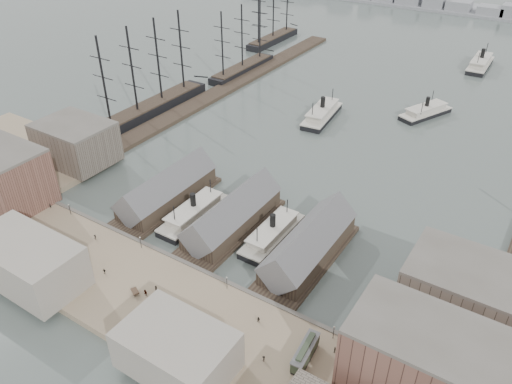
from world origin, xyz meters
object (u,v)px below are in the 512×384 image
Objects in this scene: horse_cart_right at (223,336)px; ferry_docked_west at (194,213)px; horse_cart_center at (142,292)px; horse_cart_left at (72,249)px; tram at (305,353)px.

ferry_docked_west is at bearing 45.52° from horse_cart_right.
horse_cart_right reaches higher than horse_cart_center.
horse_cart_left is 0.90× the size of horse_cart_center.
ferry_docked_west is 62.97m from tram.
horse_cart_center is 25.69m from horse_cart_right.
ferry_docked_west is 50.99m from horse_cart_right.
tram is 2.39× the size of horse_cart_right.
ferry_docked_west is 6.26× the size of horse_cart_left.
horse_cart_center is at bearing -72.23° from ferry_docked_west.
ferry_docked_west is at bearing 15.96° from horse_cart_left.
horse_cart_left reaches higher than horse_cart_center.
tram is 19.19m from horse_cart_right.
horse_cart_left is 0.95× the size of horse_cart_right.
horse_cart_left is 53.98m from horse_cart_right.
horse_cart_right is at bearing -49.00° from horse_cart_left.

